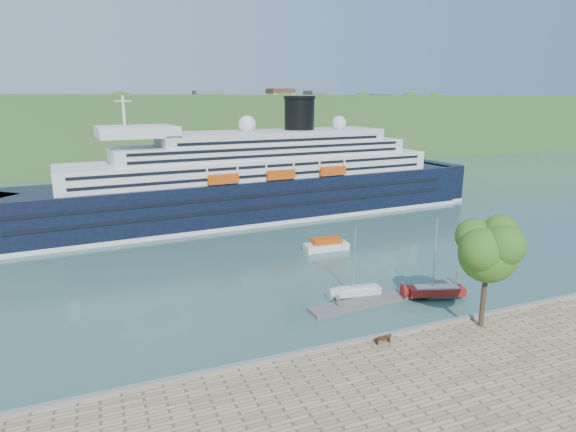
# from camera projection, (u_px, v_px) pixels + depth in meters

# --- Properties ---
(ground) EXTENTS (400.00, 400.00, 0.00)m
(ground) POSITION_uv_depth(u_px,v_px,m) (431.00, 335.00, 47.56)
(ground) COLOR #325954
(ground) RESTS_ON ground
(far_hillside) EXTENTS (400.00, 50.00, 24.00)m
(far_hillside) POSITION_uv_depth(u_px,v_px,m) (178.00, 129.00, 175.33)
(far_hillside) COLOR #3D6026
(far_hillside) RESTS_ON ground
(quay_coping) EXTENTS (220.00, 0.50, 0.30)m
(quay_coping) POSITION_uv_depth(u_px,v_px,m) (433.00, 325.00, 47.11)
(quay_coping) COLOR slate
(quay_coping) RESTS_ON promenade
(cruise_ship) EXTENTS (104.62, 22.17, 23.32)m
(cruise_ship) POSITION_uv_depth(u_px,v_px,m) (248.00, 159.00, 91.09)
(cruise_ship) COLOR black
(cruise_ship) RESTS_ON ground
(park_bench) EXTENTS (1.55, 0.67, 0.98)m
(park_bench) POSITION_uv_depth(u_px,v_px,m) (383.00, 338.00, 43.80)
(park_bench) COLOR #472614
(park_bench) RESTS_ON promenade
(promenade_tree) EXTENTS (7.29, 7.29, 12.08)m
(promenade_tree) POSITION_uv_depth(u_px,v_px,m) (487.00, 268.00, 45.79)
(promenade_tree) COLOR #305E18
(promenade_tree) RESTS_ON promenade
(floating_pontoon) EXTENTS (19.78, 3.78, 0.44)m
(floating_pontoon) POSITION_uv_depth(u_px,v_px,m) (386.00, 298.00, 55.82)
(floating_pontoon) COLOR slate
(floating_pontoon) RESTS_ON ground
(sailboat_white_near) EXTENTS (6.37, 2.38, 8.03)m
(sailboat_white_near) POSITION_uv_depth(u_px,v_px,m) (358.00, 265.00, 55.47)
(sailboat_white_near) COLOR silver
(sailboat_white_near) RESTS_ON ground
(sailboat_red) EXTENTS (7.44, 4.14, 9.26)m
(sailboat_red) POSITION_uv_depth(u_px,v_px,m) (438.00, 261.00, 55.07)
(sailboat_red) COLOR maroon
(sailboat_red) RESTS_ON ground
(tender_launch) EXTENTS (7.05, 2.76, 1.91)m
(tender_launch) POSITION_uv_depth(u_px,v_px,m) (326.00, 244.00, 73.89)
(tender_launch) COLOR #CF460C
(tender_launch) RESTS_ON ground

